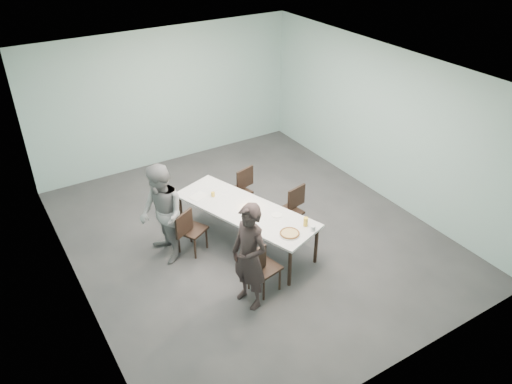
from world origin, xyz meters
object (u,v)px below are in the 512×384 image
chair_near_right (292,207)px  chair_far_right (241,188)px  diner_near (249,257)px  amber_tumbler (213,194)px  chair_near_left (261,266)px  side_plate (277,215)px  table (245,212)px  beer_glass (306,222)px  tealight (249,206)px  diner_far (162,215)px  chair_far_left (189,229)px  water_tumbler (313,228)px  pizza (290,233)px

chair_near_right → chair_far_right: same height
diner_near → amber_tumbler: size_ratio=21.56×
chair_near_left → side_plate: chair_near_left is taller
table → diner_near: diner_near is taller
side_plate → beer_glass: bearing=-65.2°
chair_near_right → tealight: 0.89m
chair_near_right → beer_glass: beer_glass is taller
diner_far → chair_far_right: bearing=108.2°
chair_near_right → diner_far: diner_far is taller
diner_near → side_plate: 1.32m
beer_glass → tealight: bearing=117.9°
chair_far_left → tealight: chair_far_left is taller
chair_near_right → side_plate: (-0.58, -0.37, 0.25)m
table → tealight: size_ratio=49.13×
diner_near → diner_far: diner_far is taller
amber_tumbler → water_tumbler: bearing=-63.7°
chair_far_left → chair_far_right: 1.59m
tealight → chair_far_left: bearing=163.2°
chair_far_right → diner_near: diner_near is taller
tealight → amber_tumbler: 0.74m
table → chair_near_left: bearing=-109.8°
chair_near_right → pizza: bearing=40.6°
diner_far → pizza: 2.09m
diner_far → beer_glass: diner_far is taller
chair_far_left → water_tumbler: bearing=-71.2°
side_plate → pizza: bearing=-102.9°
chair_near_left → chair_far_left: size_ratio=1.00×
chair_far_right → amber_tumbler: bearing=9.7°
table → chair_far_right: chair_far_right is taller
water_tumbler → tealight: (-0.51, 1.10, -0.02)m
chair_far_right → chair_far_left: bearing=11.2°
diner_far → pizza: (1.55, -1.41, -0.10)m
chair_far_right → side_plate: (-0.15, -1.45, 0.25)m
diner_far → chair_near_left: bearing=30.3°
diner_far → amber_tumbler: bearing=102.9°
tealight → chair_far_right: bearing=67.4°
amber_tumbler → diner_near: bearing=-101.8°
pizza → beer_glass: beer_glass is taller
chair_far_left → diner_far: size_ratio=0.50×
pizza → chair_far_right: bearing=82.1°
chair_near_right → pizza: 1.20m
table → diner_far: (-1.33, 0.41, 0.17)m
chair_near_left → diner_far: size_ratio=0.50×
chair_near_left → chair_far_right: size_ratio=1.00×
tealight → pizza: bearing=-82.0°
amber_tumbler → chair_near_right: bearing=-30.7°
table → amber_tumbler: 0.71m
beer_glass → side_plate: bearing=114.8°
chair_far_left → water_tumbler: size_ratio=9.67×
table → beer_glass: 1.11m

